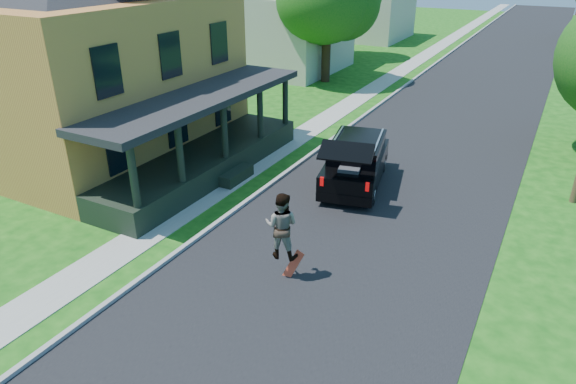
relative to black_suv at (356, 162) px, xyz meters
The scene contains 10 objects.
ground 8.04m from the black_suv, 79.91° to the right, with size 140.00×140.00×0.00m, color #0F4D0F.
street 12.24m from the black_suv, 83.42° to the left, with size 8.00×120.00×0.02m, color black.
curb 12.45m from the black_suv, 102.32° to the left, with size 0.15×120.00×0.12m, color gray.
sidewalk 12.87m from the black_suv, 109.10° to the left, with size 1.30×120.00×0.03m, color gray.
front_walk 8.36m from the black_suv, 167.01° to the right, with size 6.50×1.20×0.03m, color gray.
main_house 12.25m from the black_suv, behind, with size 15.56×15.56×10.10m.
neighbor_house_mid 20.44m from the black_suv, 126.87° to the left, with size 12.78×12.78×8.30m.
black_suv is the anchor object (origin of this frame).
skateboarder 6.42m from the black_suv, 85.84° to the right, with size 1.00×0.86×1.81m.
skateboard 6.35m from the black_suv, 83.12° to the right, with size 0.55×0.28×0.88m.
Camera 1 is at (4.63, -8.45, 7.91)m, focal length 32.00 mm.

